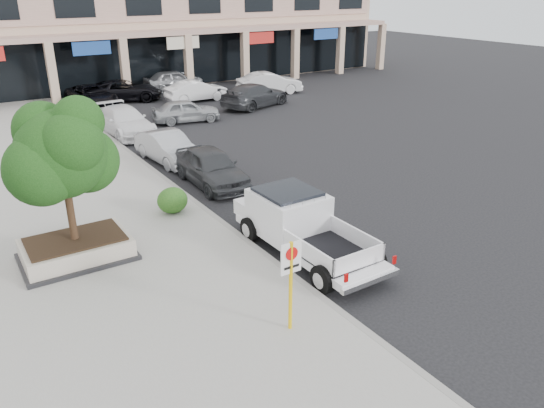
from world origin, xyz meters
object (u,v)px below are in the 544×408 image
Objects in this scene: planter at (77,249)px; planter_tree at (65,152)px; curb_car_c at (125,121)px; lot_car_c at (255,95)px; lot_car_a at (186,111)px; lot_car_f at (269,83)px; pickup_truck at (308,228)px; no_parking_sign at (291,274)px; curb_car_a at (211,167)px; curb_car_d at (92,96)px; lot_car_b at (197,91)px; lot_car_d at (124,90)px; curb_car_b at (168,147)px; lot_car_e at (174,80)px.

planter is 0.80× the size of planter_tree.
lot_car_c reaches higher than curb_car_c.
lot_car_a reaches higher than planter.
lot_car_c is at bearing 147.49° from lot_car_f.
pickup_truck is at bearing -92.50° from curb_car_c.
curb_car_a is at bearing 73.57° from no_parking_sign.
planter is 0.64× the size of curb_car_d.
curb_car_d is (0.48, 8.36, -0.05)m from curb_car_c.
curb_car_d is (6.28, 21.76, -2.72)m from planter_tree.
planter_tree is 1.74× the size of no_parking_sign.
pickup_truck is at bearing 177.54° from lot_car_a.
curb_car_c is at bearing 66.59° from planter_tree.
lot_car_b is at bearing 67.97° from curb_car_a.
lot_car_a is (3.99, 0.77, -0.05)m from curb_car_c.
lot_car_b reaches higher than curb_car_d.
no_parking_sign is at bearing -63.03° from planter_tree.
no_parking_sign is at bearing 172.30° from lot_car_a.
lot_car_a is at bearing -153.06° from lot_car_d.
planter_tree is at bearing 116.97° from no_parking_sign.
planter_tree is 17.43m from lot_car_a.
lot_car_a is (9.92, 14.32, 0.21)m from planter.
lot_car_d is at bearing 74.31° from curb_car_b.
curb_car_a is 11.02m from lot_car_a.
pickup_truck is 7.19m from curb_car_a.
lot_car_b is 5.79m from lot_car_f.
lot_car_a is 0.75× the size of lot_car_c.
curb_car_a is (6.27, 3.72, -2.65)m from planter_tree.
curb_car_a is 1.03× the size of lot_car_b.
curb_car_c is at bearing 124.96° from lot_car_f.
pickup_truck is (5.94, -3.46, -2.50)m from planter_tree.
lot_car_f reaches higher than lot_car_a.
lot_car_f is at bearing -132.31° from lot_car_e.
pickup_truck is at bearing 134.28° from lot_car_c.
curb_car_c reaches higher than lot_car_a.
curb_car_d is 12.77m from lot_car_f.
lot_car_b is (7.16, 6.04, -0.02)m from curb_car_c.
planter is at bearing 150.50° from pickup_truck.
lot_car_c is at bearing 62.46° from pickup_truck.
curb_car_d is at bearing 88.95° from lot_car_f.
lot_car_b is at bearing 54.17° from curb_car_b.
curb_car_a is 17.08m from lot_car_b.
lot_car_f is (18.72, 18.90, -2.62)m from planter_tree.
planter_tree is 27.53m from lot_car_e.
lot_car_a is at bearing 7.90° from curb_car_c.
pickup_truck is 1.35× the size of curb_car_b.
curb_car_a is 1.05× the size of curb_car_b.
curb_car_b is 0.86× the size of curb_car_d.
planter_tree is at bearing 177.53° from lot_car_d.
curb_car_c is at bearing 145.73° from lot_car_e.
lot_car_f is at bearing 58.62° from no_parking_sign.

